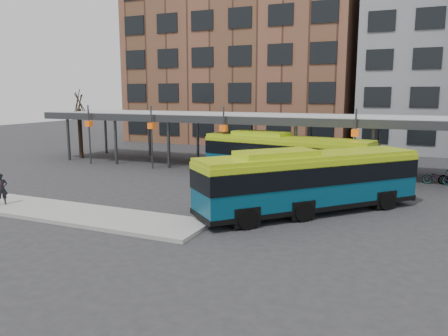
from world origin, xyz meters
TOP-DOWN VIEW (x-y plane):
  - ground at (0.00, 0.00)m, footprint 120.00×120.00m
  - boarding_island at (-5.50, -3.00)m, footprint 14.00×3.00m
  - canopy at (-0.06, 12.87)m, footprint 40.00×6.53m
  - tree at (-18.00, 12.00)m, footprint 1.64×1.64m
  - building_brick at (-10.00, 32.00)m, footprint 26.00×14.00m
  - bus_front at (4.89, 1.95)m, footprint 9.47×10.09m
  - bus_rear at (1.53, 9.57)m, footprint 11.71×4.42m
  - pedestrian at (-9.53, -3.36)m, footprint 0.64×0.70m

SIDE VIEW (x-z plane):
  - ground at x=0.00m, z-range 0.00..0.00m
  - boarding_island at x=-5.50m, z-range 0.00..0.18m
  - pedestrian at x=-9.53m, z-range 0.19..1.79m
  - bus_front at x=4.89m, z-range 0.07..3.21m
  - bus_rear at x=1.53m, z-range 0.07..3.22m
  - tree at x=-18.00m, z-range -0.36..5.23m
  - canopy at x=-0.06m, z-range 1.51..6.31m
  - building_brick at x=-10.00m, z-range 0.00..22.00m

